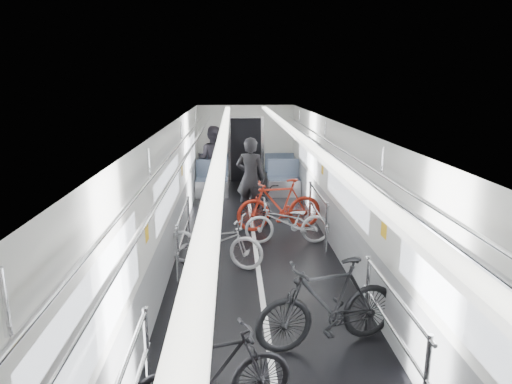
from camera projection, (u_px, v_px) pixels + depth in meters
The scene contains 9 objects.
car_shell at pixel (253, 181), 9.35m from camera, with size 3.02×14.01×2.41m.
bike_left_mid at pixel (213, 374), 4.25m from camera, with size 0.44×1.56×0.93m, color black.
bike_left_far at pixel (214, 241), 7.82m from camera, with size 0.61×1.75×0.92m, color #A7A6AB.
bike_right_near at pixel (328, 303), 5.43m from camera, with size 0.52×1.83×1.10m, color black.
bike_right_mid at pixel (288, 222), 8.92m from camera, with size 0.58×1.68×0.88m, color #B4B5B9.
bike_right_far at pixel (279, 205), 9.71m from camera, with size 0.52×1.85×1.11m, color #9E2213.
bike_aisle at pixel (261, 199), 10.62m from camera, with size 0.59×1.68×0.88m, color black.
person_standing at pixel (251, 178), 10.58m from camera, with size 0.69×0.45×1.88m, color black.
person_seated at pixel (213, 159), 13.09m from camera, with size 0.92×0.72×1.89m, color #29262D.
Camera 1 is at (-0.41, -7.34, 3.13)m, focal length 32.00 mm.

